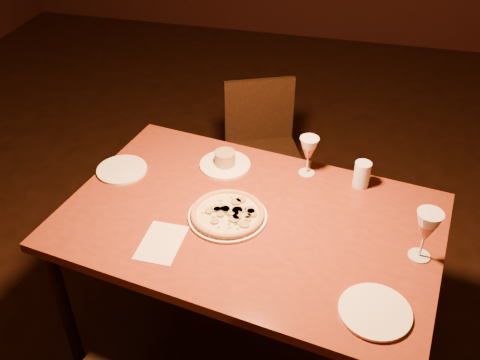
# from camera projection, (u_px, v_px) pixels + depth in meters

# --- Properties ---
(floor) EXTENTS (7.00, 7.00, 0.00)m
(floor) POSITION_uv_depth(u_px,v_px,m) (224.00, 319.00, 2.47)
(floor) COLOR black
(floor) RESTS_ON ground
(dining_table) EXTENTS (1.47, 1.06, 0.72)m
(dining_table) POSITION_uv_depth(u_px,v_px,m) (249.00, 231.00, 1.98)
(dining_table) COLOR maroon
(dining_table) RESTS_ON floor
(chair_far) EXTENTS (0.49, 0.49, 0.77)m
(chair_far) POSITION_uv_depth(u_px,v_px,m) (263.00, 146.00, 2.84)
(chair_far) COLOR black
(chair_far) RESTS_ON floor
(pizza_plate) EXTENTS (0.29, 0.29, 0.03)m
(pizza_plate) POSITION_uv_depth(u_px,v_px,m) (228.00, 214.00, 1.93)
(pizza_plate) COLOR white
(pizza_plate) RESTS_ON dining_table
(ramekin_saucer) EXTENTS (0.21, 0.21, 0.07)m
(ramekin_saucer) POSITION_uv_depth(u_px,v_px,m) (225.00, 161.00, 2.19)
(ramekin_saucer) COLOR white
(ramekin_saucer) RESTS_ON dining_table
(wine_glass_far) EXTENTS (0.08, 0.08, 0.17)m
(wine_glass_far) POSITION_uv_depth(u_px,v_px,m) (308.00, 156.00, 2.11)
(wine_glass_far) COLOR #B5674B
(wine_glass_far) RESTS_ON dining_table
(wine_glass_right) EXTENTS (0.09, 0.09, 0.19)m
(wine_glass_right) POSITION_uv_depth(u_px,v_px,m) (425.00, 235.00, 1.72)
(wine_glass_right) COLOR #B5674B
(wine_glass_right) RESTS_ON dining_table
(water_tumbler) EXTENTS (0.06, 0.06, 0.11)m
(water_tumbler) POSITION_uv_depth(u_px,v_px,m) (362.00, 174.00, 2.06)
(water_tumbler) COLOR silver
(water_tumbler) RESTS_ON dining_table
(side_plate_left) EXTENTS (0.20, 0.20, 0.01)m
(side_plate_left) POSITION_uv_depth(u_px,v_px,m) (122.00, 170.00, 2.17)
(side_plate_left) COLOR white
(side_plate_left) RESTS_ON dining_table
(side_plate_near) EXTENTS (0.22, 0.22, 0.01)m
(side_plate_near) POSITION_uv_depth(u_px,v_px,m) (375.00, 312.00, 1.59)
(side_plate_near) COLOR white
(side_plate_near) RESTS_ON dining_table
(menu_card) EXTENTS (0.14, 0.20, 0.00)m
(menu_card) POSITION_uv_depth(u_px,v_px,m) (161.00, 242.00, 1.83)
(menu_card) COLOR silver
(menu_card) RESTS_ON dining_table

